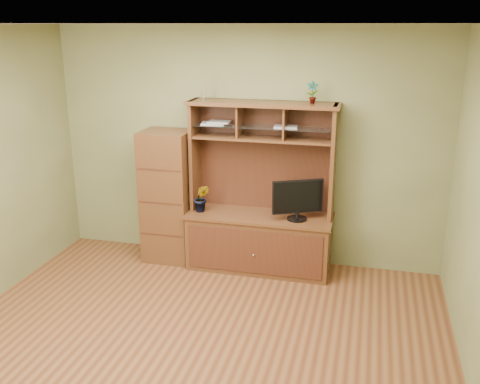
% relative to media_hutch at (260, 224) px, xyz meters
% --- Properties ---
extents(room, '(4.54, 4.04, 2.74)m').
position_rel_media_hutch_xyz_m(room, '(-0.23, -1.73, 0.83)').
color(room, '#532C17').
rests_on(room, ground).
extents(media_hutch, '(1.66, 0.61, 1.90)m').
position_rel_media_hutch_xyz_m(media_hutch, '(0.00, 0.00, 0.00)').
color(media_hutch, '#452813').
rests_on(media_hutch, room).
extents(monitor, '(0.53, 0.29, 0.45)m').
position_rel_media_hutch_xyz_m(monitor, '(0.43, -0.08, 0.36)').
color(monitor, black).
rests_on(monitor, media_hutch).
extents(orchid_plant, '(0.19, 0.17, 0.32)m').
position_rel_media_hutch_xyz_m(orchid_plant, '(-0.66, -0.08, 0.29)').
color(orchid_plant, '#2F5F20').
rests_on(orchid_plant, media_hutch).
extents(top_plant, '(0.13, 0.10, 0.23)m').
position_rel_media_hutch_xyz_m(top_plant, '(0.53, 0.08, 1.49)').
color(top_plant, '#3E6924').
rests_on(top_plant, media_hutch).
extents(reed_diffuser, '(0.05, 0.05, 0.26)m').
position_rel_media_hutch_xyz_m(reed_diffuser, '(-0.66, 0.08, 1.48)').
color(reed_diffuser, silver).
rests_on(reed_diffuser, media_hutch).
extents(magazines, '(1.09, 0.23, 0.04)m').
position_rel_media_hutch_xyz_m(magazines, '(-0.27, 0.08, 1.13)').
color(magazines, '#AEAEB3').
rests_on(magazines, media_hutch).
extents(side_cabinet, '(0.55, 0.50, 1.54)m').
position_rel_media_hutch_xyz_m(side_cabinet, '(-1.10, 0.00, 0.25)').
color(side_cabinet, '#452813').
rests_on(side_cabinet, room).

